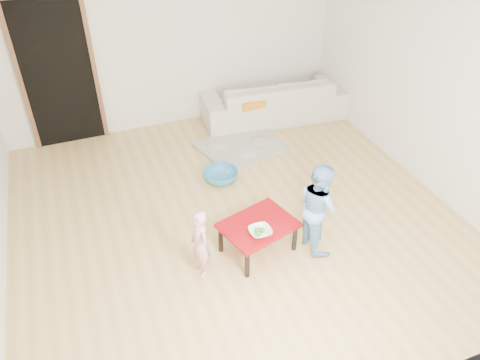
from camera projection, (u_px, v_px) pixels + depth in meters
floor at (234, 215)px, 5.53m from camera, size 5.00×5.00×0.01m
back_wall at (171, 40)px, 6.66m from camera, size 5.00×0.02×2.60m
right_wall at (431, 81)px, 5.51m from camera, size 0.02×5.00×2.60m
doorway at (58, 75)px, 6.33m from camera, size 1.02×0.08×2.11m
sofa at (273, 99)px, 7.31m from camera, size 2.29×1.07×0.65m
cushion at (252, 99)px, 6.92m from camera, size 0.50×0.45×0.12m
red_table at (258, 237)px, 4.96m from camera, size 0.87×0.74×0.37m
bowl at (260, 232)px, 4.71m from camera, size 0.23×0.23×0.06m
broccoli at (260, 232)px, 4.71m from camera, size 0.12×0.12×0.06m
child_pink at (200, 244)px, 4.59m from camera, size 0.23×0.31×0.76m
child_blue at (319, 207)px, 4.84m from camera, size 0.39×0.51×1.04m
basin at (221, 176)px, 6.06m from camera, size 0.45×0.45×0.14m
blanket at (241, 146)px, 6.74m from camera, size 1.30×1.17×0.05m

